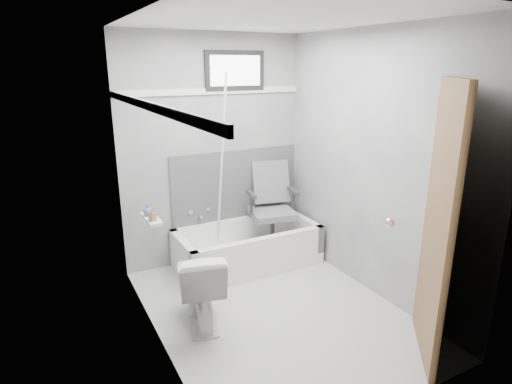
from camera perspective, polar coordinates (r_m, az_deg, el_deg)
floor at (r=3.90m, az=2.50°, el=-15.55°), size 2.60×2.60×0.00m
ceiling at (r=3.32m, az=3.06°, el=22.16°), size 2.60×2.60×0.00m
wall_back at (r=4.56m, az=-5.63°, el=5.43°), size 2.00×0.02×2.40m
wall_front at (r=2.45m, az=18.48°, el=-5.25°), size 2.00×0.02×2.40m
wall_left at (r=3.05m, az=-13.63°, el=-0.57°), size 0.02×2.60×2.40m
wall_right at (r=4.01m, az=15.16°, el=3.39°), size 0.02×2.60×2.40m
bathtub at (r=4.62m, az=-1.12°, el=-7.26°), size 1.50×0.70×0.42m
office_chair at (r=4.67m, az=2.21°, el=-2.02°), size 0.64×0.64×0.94m
toilet at (r=3.63m, az=-7.40°, el=-12.32°), size 0.53×0.74×0.66m
door at (r=3.28m, az=29.94°, el=-4.90°), size 0.78×0.78×2.00m
window at (r=4.56m, az=-2.84°, el=15.87°), size 0.66×0.04×0.40m
backerboard at (r=4.74m, az=-2.66°, el=0.95°), size 1.50×0.02×0.78m
trim_back at (r=4.47m, az=-5.79°, el=13.22°), size 2.00×0.02×0.06m
trim_left at (r=2.94m, az=-14.21°, el=11.10°), size 0.02×2.60×0.06m
pole at (r=4.37m, az=-4.65°, el=2.94°), size 0.02×0.36×1.92m
shelf at (r=3.51m, az=-13.77°, el=-3.50°), size 0.10×0.32×0.02m
soap_bottle_a at (r=3.41m, az=-13.66°, el=-2.90°), size 0.06×0.06×0.10m
soap_bottle_b at (r=3.54m, az=-14.24°, el=-2.32°), size 0.10×0.10×0.10m
faucet at (r=4.63m, az=-7.55°, el=-2.80°), size 0.26×0.10×0.16m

